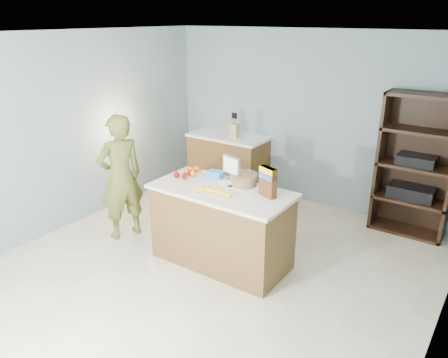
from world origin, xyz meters
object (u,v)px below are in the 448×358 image
Objects in this scene: shelving_unit at (416,168)px; tv at (231,166)px; person at (121,177)px; cereal_box at (268,180)px; counter_peninsula at (221,229)px.

shelving_unit is 6.38× the size of tv.
person is 5.61× the size of tv.
shelving_unit is at bearing 145.18° from person.
tv is at bearing -132.85° from shelving_unit.
cereal_box is at bearing -118.24° from shelving_unit.
counter_peninsula is 0.71m from tv.
person is at bearing -160.35° from tv.
shelving_unit is at bearing 52.89° from counter_peninsula.
counter_peninsula is 2.61m from shelving_unit.
person reaches higher than counter_peninsula.
cereal_box is (1.90, 0.28, 0.29)m from person.
person is (-1.40, -0.17, 0.38)m from counter_peninsula.
tv is (1.32, 0.47, 0.27)m from person.
person is 5.02× the size of cereal_box.
counter_peninsula is 5.53× the size of tv.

